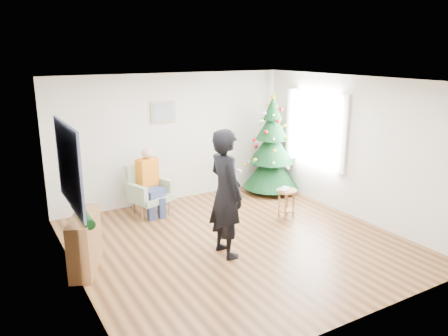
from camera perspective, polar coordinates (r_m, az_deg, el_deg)
floor at (r=7.23m, az=1.73°, el=-9.64°), size 5.00×5.00×0.00m
ceiling at (r=6.58m, az=1.91°, el=11.38°), size 5.00×5.00×0.00m
wall_back at (r=8.95m, az=-6.70°, el=3.91°), size 5.00×0.00×5.00m
wall_front at (r=4.96m, az=17.40°, el=-6.06°), size 5.00×0.00×5.00m
wall_left at (r=5.91m, az=-19.24°, el=-2.78°), size 0.00×5.00×5.00m
wall_right at (r=8.35m, az=16.54°, el=2.56°), size 0.00×5.00×5.00m
window_panel at (r=8.99m, az=11.90°, el=5.04°), size 0.04×1.30×1.40m
curtains at (r=8.98m, az=11.75°, el=5.02°), size 0.05×1.75×1.50m
christmas_tree at (r=9.49m, az=6.24°, el=2.59°), size 1.21×1.21×2.18m
stool at (r=8.15m, az=8.13°, el=-4.68°), size 0.38×0.38×0.56m
laptop at (r=8.05m, az=8.20°, el=-2.76°), size 0.37×0.35×0.02m
armchair at (r=8.42m, az=-9.80°, el=-3.60°), size 0.84×0.82×0.98m
seated_person at (r=8.29m, az=-9.64°, el=-1.74°), size 0.48×0.63×1.28m
standing_man at (r=6.48m, az=0.24°, el=-3.36°), size 0.47×0.71×1.95m
game_controller at (r=6.46m, az=1.96°, el=-0.40°), size 0.04×0.13×0.04m
console at (r=6.57m, az=-17.70°, el=-9.22°), size 0.68×1.04×0.80m
garland at (r=6.42m, az=-18.00°, el=-5.80°), size 0.14×0.90×0.14m
tapestry at (r=6.13m, az=-19.64°, el=0.26°), size 0.03×1.50×1.15m
framed_picture at (r=8.75m, az=-7.92°, el=7.26°), size 0.52×0.05×0.42m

